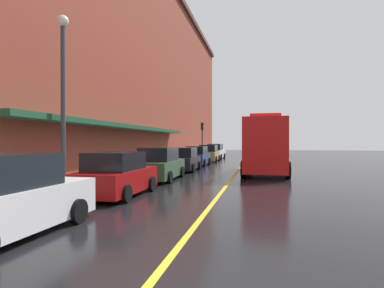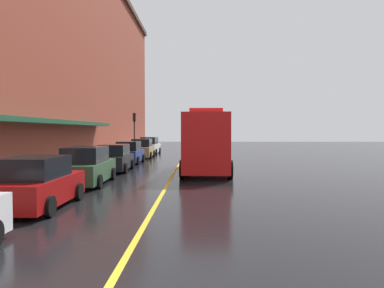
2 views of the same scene
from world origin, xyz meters
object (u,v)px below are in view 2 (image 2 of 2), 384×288
parked_car_1 (36,184)px  traffic_light_near (134,125)px  parked_car_3 (115,159)px  fire_truck (207,143)px  parked_car_2 (87,167)px  parked_car_4 (129,153)px  parking_meter_0 (72,159)px  parked_car_5 (142,149)px  parked_car_6 (150,146)px

parked_car_1 → traffic_light_near: 26.49m
parked_car_3 → traffic_light_near: size_ratio=1.01×
parked_car_1 → parked_car_3: bearing=-0.6°
traffic_light_near → fire_truck: bearing=-65.1°
parked_car_2 → parked_car_4: size_ratio=1.16×
fire_truck → traffic_light_near: traffic_light_near is taller
parked_car_1 → parking_meter_0: (-1.41, 7.41, 0.25)m
parked_car_3 → parked_car_5: size_ratio=1.01×
parked_car_3 → parked_car_6: (-0.08, 17.19, 0.07)m
parked_car_6 → parked_car_5: bearing=-177.2°
fire_truck → parking_meter_0: fire_truck is taller
fire_truck → parked_car_1: bearing=-27.4°
parked_car_1 → fire_truck: 12.22m
parked_car_2 → traffic_light_near: 21.08m
parked_car_3 → parking_meter_0: (-1.47, -3.71, 0.26)m
parked_car_3 → fire_truck: size_ratio=0.49×
parked_car_2 → parked_car_3: parked_car_2 is taller
parked_car_1 → parked_car_4: 16.63m
parked_car_1 → traffic_light_near: traffic_light_near is taller
parking_meter_0 → traffic_light_near: size_ratio=0.31×
parked_car_4 → traffic_light_near: 10.09m
parked_car_1 → parked_car_6: parked_car_6 is taller
parked_car_2 → parked_car_3: size_ratio=1.11×
parked_car_5 → parked_car_6: 5.79m
traffic_light_near → parked_car_2: bearing=-86.3°
parked_car_2 → parked_car_1: bearing=178.2°
parked_car_3 → parked_car_6: size_ratio=0.96×
parked_car_2 → fire_truck: size_ratio=0.54×
parked_car_4 → parked_car_5: size_ratio=0.96×
parked_car_5 → parked_car_3: bearing=179.5°
parked_car_6 → parked_car_4: bearing=-178.1°
parked_car_3 → traffic_light_near: traffic_light_near is taller
parked_car_4 → fire_truck: 8.52m
parked_car_2 → traffic_light_near: (-1.37, 20.91, 2.31)m
fire_truck → parking_meter_0: size_ratio=6.61×
fire_truck → traffic_light_near: size_ratio=2.04×
parked_car_5 → parked_car_6: bearing=0.3°
parked_car_5 → traffic_light_near: 4.69m
parked_car_4 → parked_car_1: bearing=-179.2°
parked_car_3 → parking_meter_0: size_ratio=3.25×
parked_car_2 → parked_car_5: 17.08m
parked_car_6 → fire_truck: 18.66m
parked_car_3 → traffic_light_near: 15.48m
parked_car_5 → parking_meter_0: (-1.48, -15.11, 0.22)m
parked_car_4 → parked_car_2: bearing=-179.0°
parked_car_5 → fire_truck: 13.28m
parked_car_1 → parked_car_4: (-0.05, 16.63, 0.00)m
parked_car_4 → parking_meter_0: (-1.36, -9.21, 0.25)m
parked_car_1 → parked_car_3: parked_car_1 is taller
parked_car_3 → parked_car_2: bearing=178.5°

